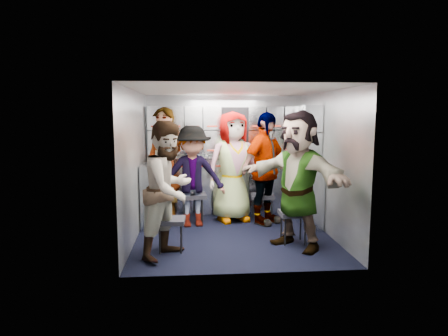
{
  "coord_description": "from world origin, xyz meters",
  "views": [
    {
      "loc": [
        -0.6,
        -5.72,
        1.76
      ],
      "look_at": [
        -0.1,
        0.35,
        0.94
      ],
      "focal_mm": 32.0,
      "sensor_mm": 36.0,
      "label": 1
    }
  ],
  "objects": [
    {
      "name": "attendant_arc_b",
      "position": [
        -0.59,
        0.49,
        0.8
      ],
      "size": [
        1.09,
        0.71,
        1.59
      ],
      "primitive_type": "imported",
      "rotation": [
        0.0,
        0.0,
        0.12
      ],
      "color": "black",
      "rests_on": "ground"
    },
    {
      "name": "cup_right",
      "position": [
        1.11,
        1.23,
        1.08
      ],
      "size": [
        0.08,
        0.08,
        0.1
      ],
      "primitive_type": "cylinder",
      "color": "tan",
      "rests_on": "counter"
    },
    {
      "name": "locker_bank_back",
      "position": [
        0.0,
        1.35,
        1.49
      ],
      "size": [
        2.68,
        0.28,
        0.82
      ],
      "primitive_type": "cube",
      "color": "#9AA0AA",
      "rests_on": "wall_back"
    },
    {
      "name": "attendant_arc_c",
      "position": [
        0.08,
        0.77,
        0.91
      ],
      "size": [
        1.01,
        0.79,
        1.81
      ],
      "primitive_type": "imported",
      "rotation": [
        0.0,
        0.0,
        0.27
      ],
      "color": "black",
      "rests_on": "ground"
    },
    {
      "name": "jump_seat_near_right",
      "position": [
        0.78,
        -0.48,
        0.39
      ],
      "size": [
        0.38,
        0.36,
        0.44
      ],
      "rotation": [
        0.0,
        0.0,
        -0.02
      ],
      "color": "black",
      "rests_on": "ground"
    },
    {
      "name": "ceiling",
      "position": [
        0.0,
        0.0,
        2.1
      ],
      "size": [
        2.8,
        3.0,
        0.02
      ],
      "primitive_type": "cube",
      "color": "silver",
      "rests_on": "wall_back"
    },
    {
      "name": "jump_seat_center",
      "position": [
        0.08,
        0.95,
        0.41
      ],
      "size": [
        0.41,
        0.39,
        0.47
      ],
      "rotation": [
        0.0,
        0.0,
        0.04
      ],
      "color": "black",
      "rests_on": "ground"
    },
    {
      "name": "red_latch_strip",
      "position": [
        0.0,
        1.09,
        0.88
      ],
      "size": [
        2.6,
        0.02,
        0.03
      ],
      "primitive_type": "cube",
      "color": "#B22C19",
      "rests_on": "cart_bank_back"
    },
    {
      "name": "attendant_arc_d",
      "position": [
        0.57,
        0.54,
        0.9
      ],
      "size": [
        1.08,
        1.03,
        1.8
      ],
      "primitive_type": "imported",
      "rotation": [
        0.0,
        0.0,
        0.73
      ],
      "color": "black",
      "rests_on": "ground"
    },
    {
      "name": "coffee_niche",
      "position": [
        0.18,
        1.41,
        1.47
      ],
      "size": [
        0.46,
        0.16,
        0.84
      ],
      "primitive_type": null,
      "color": "black",
      "rests_on": "wall_back"
    },
    {
      "name": "cart_bank_back",
      "position": [
        0.0,
        1.29,
        0.49
      ],
      "size": [
        2.68,
        0.38,
        0.99
      ],
      "primitive_type": "cube",
      "color": "#9AA0AA",
      "rests_on": "ground"
    },
    {
      "name": "locker_bank_right",
      "position": [
        1.25,
        0.7,
        1.49
      ],
      "size": [
        0.28,
        1.0,
        0.82
      ],
      "primitive_type": "cube",
      "color": "#9AA0AA",
      "rests_on": "wall_right"
    },
    {
      "name": "wall_back",
      "position": [
        0.0,
        1.5,
        1.05
      ],
      "size": [
        2.8,
        0.04,
        2.1
      ],
      "primitive_type": "cube",
      "color": "#92979F",
      "rests_on": "ground"
    },
    {
      "name": "floor",
      "position": [
        0.0,
        0.0,
        0.0
      ],
      "size": [
        3.0,
        3.0,
        0.0
      ],
      "primitive_type": "plane",
      "color": "black",
      "rests_on": "ground"
    },
    {
      "name": "bottle_right",
      "position": [
        0.19,
        1.24,
        1.16
      ],
      "size": [
        0.06,
        0.06,
        0.26
      ],
      "primitive_type": "cylinder",
      "color": "white",
      "rests_on": "counter"
    },
    {
      "name": "jump_seat_mid_left",
      "position": [
        -0.59,
        0.67,
        0.42
      ],
      "size": [
        0.46,
        0.45,
        0.48
      ],
      "rotation": [
        0.0,
        0.0,
        0.17
      ],
      "color": "black",
      "rests_on": "ground"
    },
    {
      "name": "jump_seat_mid_right",
      "position": [
        0.57,
        0.72,
        0.39
      ],
      "size": [
        0.41,
        0.39,
        0.44
      ],
      "rotation": [
        0.0,
        0.0,
        -0.11
      ],
      "color": "black",
      "rests_on": "ground"
    },
    {
      "name": "cart_bank_left",
      "position": [
        -1.19,
        0.56,
        0.49
      ],
      "size": [
        0.38,
        0.76,
        0.99
      ],
      "primitive_type": "cube",
      "color": "#9AA0AA",
      "rests_on": "ground"
    },
    {
      "name": "cup_left",
      "position": [
        -0.95,
        1.23,
        1.08
      ],
      "size": [
        0.08,
        0.08,
        0.1
      ],
      "primitive_type": "cylinder",
      "color": "tan",
      "rests_on": "counter"
    },
    {
      "name": "attendant_arc_e",
      "position": [
        0.78,
        -0.66,
        0.91
      ],
      "size": [
        1.46,
        1.67,
        1.82
      ],
      "primitive_type": "imported",
      "rotation": [
        0.0,
        0.0,
        -0.91
      ],
      "color": "black",
      "rests_on": "ground"
    },
    {
      "name": "wall_left",
      "position": [
        -1.4,
        0.0,
        1.05
      ],
      "size": [
        0.04,
        3.0,
        2.1
      ],
      "primitive_type": "cube",
      "color": "#92979F",
      "rests_on": "ground"
    },
    {
      "name": "counter",
      "position": [
        0.0,
        1.29,
        1.01
      ],
      "size": [
        2.68,
        0.42,
        0.03
      ],
      "primitive_type": "cube",
      "color": "silver",
      "rests_on": "cart_bank_back"
    },
    {
      "name": "bottle_left",
      "position": [
        -0.34,
        1.24,
        1.15
      ],
      "size": [
        0.06,
        0.06,
        0.23
      ],
      "primitive_type": "cylinder",
      "color": "white",
      "rests_on": "counter"
    },
    {
      "name": "right_cabinet",
      "position": [
        1.25,
        0.6,
        0.5
      ],
      "size": [
        0.28,
        1.2,
        1.0
      ],
      "primitive_type": "cube",
      "color": "#9AA0AA",
      "rests_on": "ground"
    },
    {
      "name": "attendant_arc_a",
      "position": [
        -0.88,
        -0.86,
        0.84
      ],
      "size": [
        0.98,
        1.04,
        1.69
      ],
      "primitive_type": "imported",
      "rotation": [
        0.0,
        0.0,
        0.99
      ],
      "color": "black",
      "rests_on": "ground"
    },
    {
      "name": "wall_right",
      "position": [
        1.4,
        0.0,
        1.05
      ],
      "size": [
        0.04,
        3.0,
        2.1
      ],
      "primitive_type": "cube",
      "color": "#92979F",
      "rests_on": "ground"
    },
    {
      "name": "attendant_standing",
      "position": [
        -1.05,
        0.8,
        0.94
      ],
      "size": [
        0.82,
        0.77,
        1.88
      ],
      "primitive_type": "imported",
      "rotation": [
        0.0,
        0.0,
        -0.62
      ],
      "color": "black",
      "rests_on": "ground"
    },
    {
      "name": "jump_seat_near_left",
      "position": [
        -0.88,
        -0.68,
        0.38
      ],
      "size": [
        0.38,
        0.36,
        0.43
      ],
      "rotation": [
        0.0,
        0.0,
        -0.05
      ],
      "color": "black",
      "rests_on": "ground"
    },
    {
      "name": "bottle_mid",
      "position": [
        -0.13,
        1.24,
        1.15
      ],
      "size": [
        0.07,
        0.07,
        0.24
      ],
      "primitive_type": "cylinder",
      "color": "white",
      "rests_on": "counter"
    }
  ]
}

